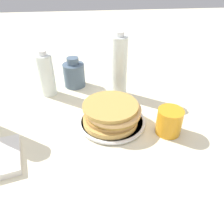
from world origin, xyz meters
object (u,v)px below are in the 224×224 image
plate (112,122)px  water_bottle_far (46,75)px  cream_jug (74,74)px  water_bottle_near (119,67)px  juice_glass (169,121)px  pancake_stack (112,113)px

plate → water_bottle_far: water_bottle_far is taller
plate → water_bottle_far: (0.23, 0.23, 0.08)m
cream_jug → water_bottle_near: (-0.10, -0.18, 0.06)m
water_bottle_near → juice_glass: bearing=-154.4°
plate → water_bottle_near: water_bottle_near is taller
plate → pancake_stack: size_ratio=1.18×
water_bottle_far → plate: bearing=-134.5°
pancake_stack → juice_glass: 0.18m
plate → juice_glass: bearing=-110.6°
pancake_stack → plate: bearing=-17.8°
pancake_stack → cream_jug: bearing=23.7°
pancake_stack → water_bottle_near: 0.21m
cream_jug → water_bottle_near: 0.22m
juice_glass → water_bottle_far: (0.29, 0.40, 0.04)m
plate → water_bottle_near: (0.19, -0.05, 0.11)m
cream_jug → water_bottle_far: water_bottle_far is taller
juice_glass → plate: bearing=69.4°
plate → water_bottle_far: size_ratio=1.24×
pancake_stack → water_bottle_far: 0.33m
plate → cream_jug: size_ratio=1.77×
plate → juice_glass: (-0.06, -0.17, 0.04)m
pancake_stack → water_bottle_near: (0.19, -0.05, 0.08)m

